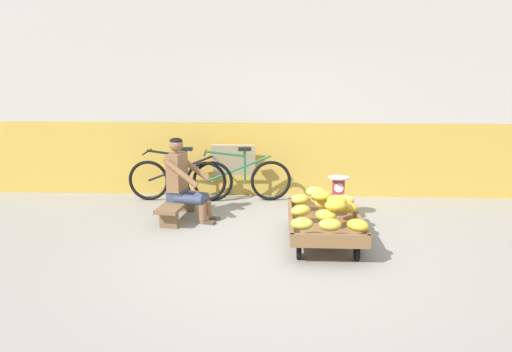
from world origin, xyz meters
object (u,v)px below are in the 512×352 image
(low_bench, at_px, (178,205))
(vendor_seated, at_px, (183,180))
(bicycle_far_left, at_px, (238,179))
(bicycle_near_left, at_px, (180,179))
(weighing_scale, at_px, (338,187))
(plastic_crate, at_px, (338,208))
(sign_board, at_px, (234,170))
(banana_cart, at_px, (324,224))

(low_bench, distance_m, vendor_seated, 0.38)
(bicycle_far_left, bearing_deg, bicycle_near_left, -178.55)
(low_bench, bearing_deg, bicycle_far_left, 52.24)
(weighing_scale, bearing_deg, plastic_crate, 90.00)
(vendor_seated, xyz_separation_m, sign_board, (0.57, 1.34, -0.14))
(low_bench, height_order, weighing_scale, weighing_scale)
(bicycle_near_left, relative_size, sign_board, 1.92)
(banana_cart, bearing_deg, bicycle_near_left, 139.28)
(weighing_scale, distance_m, bicycle_near_left, 2.51)
(low_bench, bearing_deg, sign_board, 63.59)
(plastic_crate, height_order, bicycle_near_left, bicycle_near_left)
(low_bench, distance_m, sign_board, 1.49)
(weighing_scale, relative_size, sign_board, 0.35)
(vendor_seated, distance_m, bicycle_near_left, 1.02)
(vendor_seated, height_order, sign_board, vendor_seated)
(plastic_crate, xyz_separation_m, sign_board, (-1.56, 1.18, 0.28))
(banana_cart, height_order, sign_board, sign_board)
(low_bench, relative_size, bicycle_near_left, 0.68)
(vendor_seated, height_order, bicycle_far_left, vendor_seated)
(bicycle_near_left, distance_m, bicycle_far_left, 0.91)
(weighing_scale, relative_size, bicycle_far_left, 0.18)
(low_bench, relative_size, sign_board, 1.30)
(banana_cart, distance_m, plastic_crate, 1.04)
(low_bench, xyz_separation_m, sign_board, (0.66, 1.32, 0.23))
(vendor_seated, bearing_deg, bicycle_near_left, 104.27)
(sign_board, bearing_deg, bicycle_near_left, -155.40)
(vendor_seated, xyz_separation_m, weighing_scale, (2.13, 0.16, -0.11))
(sign_board, bearing_deg, low_bench, -116.41)
(weighing_scale, distance_m, sign_board, 1.95)
(banana_cart, xyz_separation_m, sign_board, (-1.28, 2.18, 0.19))
(low_bench, bearing_deg, weighing_scale, 3.68)
(banana_cart, height_order, vendor_seated, vendor_seated)
(vendor_seated, height_order, plastic_crate, vendor_seated)
(bicycle_far_left, bearing_deg, sign_board, 105.19)
(bicycle_near_left, relative_size, bicycle_far_left, 1.00)
(banana_cart, relative_size, bicycle_near_left, 0.87)
(bicycle_far_left, bearing_deg, banana_cart, -57.07)
(vendor_seated, distance_m, bicycle_far_left, 1.21)
(low_bench, bearing_deg, vendor_seated, -13.39)
(bicycle_far_left, bearing_deg, plastic_crate, -29.54)
(banana_cart, xyz_separation_m, weighing_scale, (0.28, 1.00, 0.21))
(vendor_seated, bearing_deg, banana_cart, -24.33)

